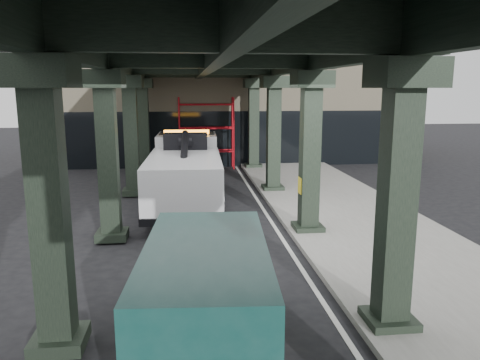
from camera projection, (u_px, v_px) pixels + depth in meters
ground at (232, 260)px, 12.47m from camera, size 90.00×90.00×0.00m
sidewalk at (366, 229)px, 14.91m from camera, size 5.00×40.00×0.15m
lane_stripe at (279, 234)px, 14.61m from camera, size 0.12×38.00×0.01m
viaduct at (210, 54)px, 13.32m from camera, size 7.40×32.00×6.40m
building at (232, 96)px, 31.41m from camera, size 22.00×10.00×8.00m
scaffolding at (206, 131)px, 26.33m from camera, size 3.08×0.88×4.00m
tow_truck at (186, 169)px, 18.04m from camera, size 2.88×8.95×2.91m
towed_van at (207, 297)px, 7.66m from camera, size 2.40×5.32×2.11m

